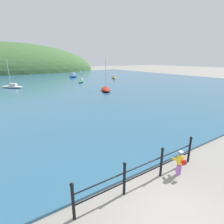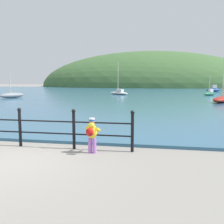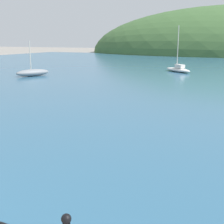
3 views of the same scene
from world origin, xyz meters
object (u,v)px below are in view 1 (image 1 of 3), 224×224
at_px(boat_nearest_quay, 12,86).
at_px(boat_far_left, 106,89).
at_px(boat_white_sailboat, 73,76).
at_px(boat_red_dinghy, 114,77).
at_px(boat_twin_mast, 81,81).
at_px(child_in_coat, 180,161).

bearing_deg(boat_nearest_quay, boat_far_left, -42.87).
distance_m(boat_nearest_quay, boat_white_sailboat, 16.89).
bearing_deg(boat_red_dinghy, boat_white_sailboat, 133.67).
xyz_separation_m(boat_nearest_quay, boat_white_sailboat, (13.65, 9.95, 0.11)).
distance_m(boat_white_sailboat, boat_twin_mast, 9.88).
height_order(boat_white_sailboat, boat_twin_mast, boat_twin_mast).
distance_m(boat_red_dinghy, boat_twin_mast, 9.35).
relative_size(boat_red_dinghy, boat_far_left, 0.62).
relative_size(child_in_coat, boat_twin_mast, 0.42).
relative_size(boat_far_left, boat_white_sailboat, 1.79).
bearing_deg(boat_nearest_quay, child_in_coat, -82.38).
xyz_separation_m(boat_red_dinghy, boat_white_sailboat, (-6.85, 7.18, 0.09)).
relative_size(child_in_coat, boat_far_left, 0.23).
height_order(child_in_coat, boat_far_left, boat_far_left).
distance_m(boat_red_dinghy, boat_nearest_quay, 20.69).
distance_m(child_in_coat, boat_twin_mast, 28.57).
bearing_deg(child_in_coat, boat_nearest_quay, 97.62).
bearing_deg(boat_far_left, boat_red_dinghy, 52.47).
bearing_deg(boat_nearest_quay, boat_white_sailboat, 36.10).
xyz_separation_m(boat_far_left, boat_white_sailboat, (2.92, 19.91, 0.10)).
bearing_deg(boat_red_dinghy, boat_twin_mast, -164.76).
distance_m(boat_far_left, boat_twin_mast, 10.29).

